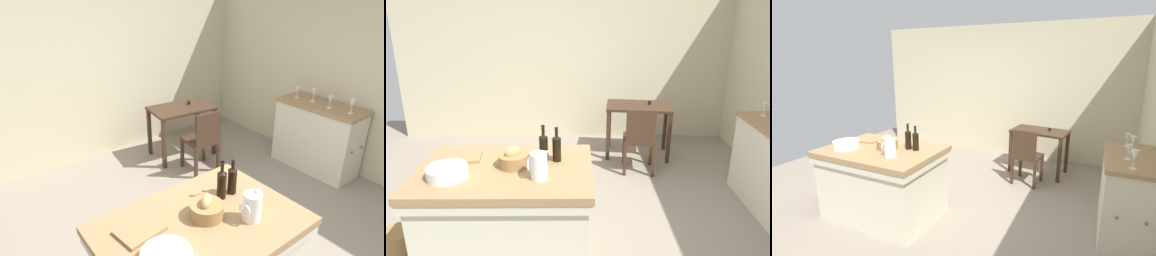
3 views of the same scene
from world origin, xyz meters
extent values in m
plane|color=gray|center=(0.00, 0.00, 0.00)|extent=(6.76, 6.76, 0.00)
cube|color=beige|center=(0.00, 2.60, 1.30)|extent=(5.32, 0.12, 2.60)
cube|color=#99754C|center=(-0.43, -0.45, 0.84)|extent=(1.40, 0.97, 0.06)
cube|color=beige|center=(-0.43, -0.45, 0.77)|extent=(1.38, 0.95, 0.08)
cube|color=beige|center=(-0.43, -0.45, 0.40)|extent=(1.32, 0.89, 0.81)
cube|color=#3D281C|center=(1.04, 1.78, 0.74)|extent=(0.96, 0.67, 0.04)
cube|color=#3D281C|center=(0.59, 1.59, 0.36)|extent=(0.06, 0.06, 0.72)
cube|color=#3D281C|center=(1.42, 1.49, 0.36)|extent=(0.06, 0.06, 0.72)
cube|color=#3D281C|center=(0.65, 2.08, 0.36)|extent=(0.06, 0.06, 0.72)
cube|color=#3D281C|center=(1.48, 1.97, 0.36)|extent=(0.06, 0.06, 0.72)
cylinder|color=black|center=(1.19, 1.81, 0.78)|extent=(0.04, 0.04, 0.05)
cube|color=#3D281C|center=(0.97, 1.27, 0.44)|extent=(0.44, 0.44, 0.04)
cube|color=#3D281C|center=(0.95, 1.09, 0.67)|extent=(0.36, 0.07, 0.42)
cube|color=#3D281C|center=(1.17, 1.43, 0.21)|extent=(0.04, 0.04, 0.42)
cube|color=#3D281C|center=(0.81, 1.47, 0.21)|extent=(0.04, 0.04, 0.42)
cube|color=#3D281C|center=(1.13, 1.07, 0.21)|extent=(0.04, 0.04, 0.42)
cube|color=#3D281C|center=(0.77, 1.11, 0.21)|extent=(0.04, 0.04, 0.42)
cylinder|color=white|center=(-0.13, -0.64, 0.97)|extent=(0.13, 0.13, 0.21)
cone|color=white|center=(-0.07, -0.64, 1.08)|extent=(0.07, 0.04, 0.06)
torus|color=white|center=(-0.21, -0.64, 0.98)|extent=(0.02, 0.10, 0.10)
cylinder|color=white|center=(-0.83, -0.62, 0.91)|extent=(0.30, 0.30, 0.09)
cylinder|color=olive|center=(-0.36, -0.42, 0.92)|extent=(0.24, 0.24, 0.10)
ellipsoid|color=tan|center=(-0.36, -0.42, 0.99)|extent=(0.15, 0.14, 0.10)
cube|color=#99754C|center=(-0.81, -0.27, 0.88)|extent=(0.32, 0.26, 0.02)
cylinder|color=black|center=(-0.01, -0.32, 0.97)|extent=(0.07, 0.07, 0.20)
cone|color=black|center=(-0.01, -0.32, 1.08)|extent=(0.07, 0.07, 0.02)
cylinder|color=black|center=(-0.01, -0.32, 1.13)|extent=(0.03, 0.03, 0.07)
cylinder|color=black|center=(-0.01, -0.32, 1.16)|extent=(0.03, 0.03, 0.01)
cylinder|color=black|center=(-0.12, -0.32, 0.97)|extent=(0.07, 0.07, 0.21)
cone|color=black|center=(-0.12, -0.32, 1.09)|extent=(0.07, 0.07, 0.02)
cylinder|color=black|center=(-0.12, -0.32, 1.14)|extent=(0.03, 0.03, 0.07)
cylinder|color=black|center=(-0.12, -0.32, 1.17)|extent=(0.03, 0.03, 0.01)
cylinder|color=white|center=(2.23, 0.71, 0.93)|extent=(0.06, 0.06, 0.00)
cylinder|color=white|center=(2.23, 0.71, 0.97)|extent=(0.01, 0.01, 0.06)
cone|color=white|center=(2.23, 0.71, 1.04)|extent=(0.07, 0.07, 0.09)
cylinder|color=olive|center=(-1.40, -0.44, 0.13)|extent=(0.29, 0.29, 0.26)
camera|label=1|loc=(-1.61, -1.86, 2.37)|focal=31.09mm
camera|label=2|loc=(0.14, -3.05, 2.12)|focal=33.38mm
camera|label=3|loc=(1.88, -2.93, 1.90)|focal=26.19mm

